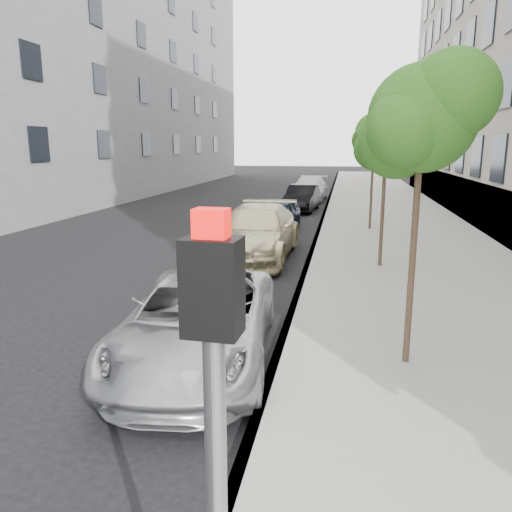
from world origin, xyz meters
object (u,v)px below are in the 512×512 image
(tree_near, at_px, (424,118))
(sedan_rear, at_px, (309,189))
(sedan_black, at_px, (302,198))
(minivan, at_px, (198,321))
(tree_mid, at_px, (388,138))
(tree_far, at_px, (375,132))
(sedan_blue, at_px, (277,215))
(suv, at_px, (256,232))
(signal_pole, at_px, (216,460))

(tree_near, xyz_separation_m, sedan_rear, (-3.33, 24.39, -3.08))
(tree_near, bearing_deg, sedan_black, 99.87)
(minivan, bearing_deg, tree_mid, 58.00)
(tree_far, bearing_deg, tree_near, -90.00)
(sedan_blue, bearing_deg, sedan_rear, 93.78)
(tree_far, xyz_separation_m, suv, (-3.75, -5.56, -3.14))
(tree_far, relative_size, suv, 0.84)
(signal_pole, distance_m, suv, 13.34)
(sedan_blue, height_order, sedan_black, sedan_black)
(suv, relative_size, sedan_black, 1.34)
(tree_mid, distance_m, sedan_blue, 7.88)
(suv, bearing_deg, tree_far, 56.79)
(sedan_blue, distance_m, sedan_rear, 11.71)
(tree_mid, xyz_separation_m, sedan_rear, (-3.33, 17.89, -2.89))
(tree_near, distance_m, tree_mid, 6.50)
(tree_far, distance_m, sedan_rear, 12.29)
(signal_pole, bearing_deg, tree_mid, 85.68)
(suv, bearing_deg, signal_pole, -79.88)
(suv, xyz_separation_m, sedan_rear, (0.42, 16.95, -0.06))
(tree_near, distance_m, suv, 8.87)
(tree_mid, distance_m, sedan_rear, 18.43)
(tree_near, relative_size, sedan_rear, 0.89)
(signal_pole, relative_size, sedan_blue, 0.82)
(tree_mid, height_order, sedan_blue, tree_mid)
(minivan, bearing_deg, sedan_rear, 84.19)
(tree_mid, bearing_deg, tree_far, 90.00)
(suv, height_order, sedan_black, suv)
(signal_pole, height_order, sedan_rear, signal_pole)
(tree_mid, bearing_deg, sedan_black, 104.77)
(tree_far, distance_m, minivan, 14.06)
(tree_near, relative_size, suv, 0.82)
(sedan_black, bearing_deg, tree_mid, -70.74)
(minivan, xyz_separation_m, sedan_blue, (-0.49, 12.96, -0.06))
(tree_far, bearing_deg, minivan, -104.08)
(sedan_black, relative_size, sedan_rear, 0.80)
(tree_far, relative_size, sedan_blue, 1.26)
(signal_pole, relative_size, sedan_rear, 0.59)
(signal_pole, distance_m, sedan_blue, 18.54)
(signal_pole, bearing_deg, suv, 102.48)
(tree_near, xyz_separation_m, sedan_black, (-3.33, 19.11, -3.15))
(minivan, height_order, suv, suv)
(tree_mid, xyz_separation_m, sedan_blue, (-3.82, 6.20, -3.01))
(signal_pole, bearing_deg, tree_near, 77.42)
(tree_mid, bearing_deg, sedan_rear, 100.53)
(sedan_black, bearing_deg, tree_far, -56.96)
(tree_near, xyz_separation_m, signal_pole, (-1.59, -5.66, -1.77))
(minivan, distance_m, suv, 7.72)
(tree_near, height_order, tree_far, tree_far)
(tree_mid, xyz_separation_m, suv, (-3.75, 0.94, -2.83))
(suv, distance_m, sedan_blue, 5.26)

